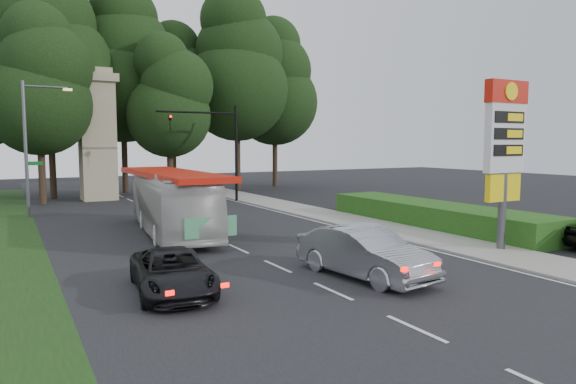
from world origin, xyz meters
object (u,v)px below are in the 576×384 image
transit_bus (172,203)px  sedan_silver (365,253)px  traffic_signal_mast (220,139)px  monument (97,134)px  streetlight_signs (29,142)px  suv_charcoal (172,272)px  gas_station_pylon (505,141)px

transit_bus → sedan_silver: (3.14, -11.10, -0.68)m
traffic_signal_mast → monument: monument is taller
monument → sedan_silver: bearing=-82.4°
monument → transit_bus: 17.92m
monument → sedan_silver: size_ratio=1.98×
traffic_signal_mast → transit_bus: size_ratio=0.66×
streetlight_signs → suv_charcoal: (2.84, -19.29, -3.81)m
traffic_signal_mast → gas_station_pylon: bearing=-80.9°
gas_station_pylon → suv_charcoal: (-13.35, 0.73, -3.82)m
gas_station_pylon → traffic_signal_mast: (-3.52, 22.00, 0.22)m
transit_bus → sedan_silver: size_ratio=2.15×
gas_station_pylon → suv_charcoal: size_ratio=1.52×
transit_bus → sedan_silver: transit_bus is taller
sedan_silver → streetlight_signs: bearing=105.5°
traffic_signal_mast → suv_charcoal: 23.78m
streetlight_signs → sedan_silver: bearing=-66.9°
streetlight_signs → transit_bus: 11.49m
gas_station_pylon → transit_bus: bearing=135.1°
suv_charcoal → monument: bearing=92.4°
transit_bus → suv_charcoal: 10.18m
transit_bus → monument: bearing=98.8°
monument → streetlight_signs: bearing=-122.0°
streetlight_signs → transit_bus: size_ratio=0.73×
streetlight_signs → gas_station_pylon: bearing=-51.0°
streetlight_signs → transit_bus: bearing=-59.3°
traffic_signal_mast → streetlight_signs: 12.83m
traffic_signal_mast → suv_charcoal: traffic_signal_mast is taller
traffic_signal_mast → transit_bus: 13.86m
gas_station_pylon → monument: size_ratio=0.68×
traffic_signal_mast → monument: size_ratio=0.72×
sedan_silver → monument: bearing=90.0°
streetlight_signs → suv_charcoal: bearing=-81.6°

